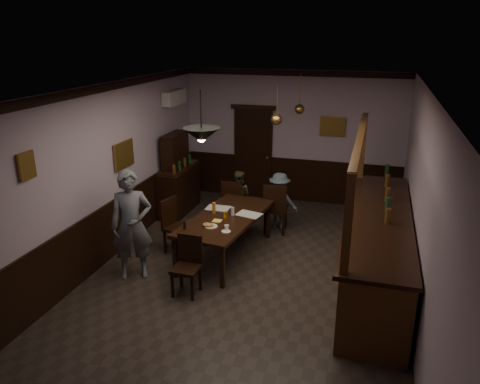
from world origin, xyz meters
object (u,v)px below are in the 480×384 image
at_px(bar_counter, 376,247).
at_px(pendant_brass_far, 299,109).
at_px(pendant_iron, 201,135).
at_px(pendant_brass_mid, 277,120).
at_px(chair_far_right, 275,206).
at_px(sideboard, 178,181).
at_px(coffee_cup, 227,227).
at_px(chair_far_left, 233,201).
at_px(dining_table, 226,220).
at_px(person_seated_left, 238,196).
at_px(person_standing, 132,225).
at_px(soda_can, 225,215).
at_px(chair_side, 174,223).
at_px(person_seated_right, 279,201).
at_px(chair_near, 188,262).

xyz_separation_m(bar_counter, pendant_brass_far, (-1.69, 2.45, 1.70)).
height_order(pendant_iron, pendant_brass_mid, same).
distance_m(chair_far_right, sideboard, 2.37).
height_order(coffee_cup, pendant_iron, pendant_iron).
relative_size(chair_far_left, pendant_brass_far, 1.21).
bearing_deg(dining_table, chair_far_left, 101.68).
bearing_deg(pendant_brass_far, dining_table, -110.45).
bearing_deg(person_seated_left, sideboard, -8.71).
height_order(chair_far_right, person_standing, person_standing).
xyz_separation_m(dining_table, bar_counter, (2.54, -0.18, -0.09)).
xyz_separation_m(person_standing, pendant_iron, (1.10, 0.31, 1.44)).
height_order(coffee_cup, sideboard, sideboard).
relative_size(pendant_iron, pendant_brass_far, 0.95).
relative_size(soda_can, bar_counter, 0.03).
relative_size(coffee_cup, sideboard, 0.05).
height_order(chair_far_right, chair_side, chair_far_right).
bearing_deg(coffee_cup, pendant_brass_mid, 81.13).
height_order(dining_table, pendant_brass_mid, pendant_brass_mid).
xyz_separation_m(person_standing, person_seated_right, (1.85, 2.59, -0.32)).
bearing_deg(person_seated_right, pendant_brass_mid, 94.72).
bearing_deg(sideboard, pendant_brass_mid, -18.56).
bearing_deg(pendant_iron, chair_side, 139.46).
bearing_deg(chair_far_right, pendant_brass_far, -105.91).
bearing_deg(chair_side, person_seated_right, -31.84).
bearing_deg(person_seated_left, chair_far_right, 153.95).
relative_size(person_seated_left, soda_can, 9.18).
bearing_deg(bar_counter, pendant_brass_mid, 148.16).
bearing_deg(pendant_brass_far, sideboard, -168.87).
bearing_deg(chair_far_right, chair_near, 68.01).
bearing_deg(person_standing, person_seated_right, 26.33).
distance_m(chair_near, person_standing, 1.12).
height_order(chair_far_right, coffee_cup, chair_far_right).
height_order(chair_near, bar_counter, bar_counter).
distance_m(person_seated_left, bar_counter, 3.30).
height_order(person_seated_left, sideboard, sideboard).
distance_m(chair_far_left, coffee_cup, 1.94).
distance_m(chair_near, person_seated_right, 2.91).
height_order(soda_can, pendant_brass_far, pendant_brass_far).
xyz_separation_m(dining_table, pendant_brass_mid, (0.65, 1.00, 1.61)).
bearing_deg(pendant_iron, chair_near, -98.24).
bearing_deg(person_seated_left, person_seated_right, 171.12).
relative_size(chair_side, bar_counter, 0.23).
bearing_deg(pendant_iron, pendant_brass_mid, 67.34).
bearing_deg(person_seated_right, chair_far_right, 90.68).
xyz_separation_m(dining_table, chair_far_right, (0.62, 1.20, -0.12)).
xyz_separation_m(soda_can, bar_counter, (2.51, -0.08, -0.21)).
xyz_separation_m(chair_far_left, pendant_brass_mid, (0.92, -0.32, 1.76)).
xyz_separation_m(dining_table, chair_far_left, (-0.27, 1.32, -0.15)).
xyz_separation_m(sideboard, pendant_brass_far, (2.51, 0.49, 1.60)).
bearing_deg(person_standing, chair_far_right, 23.43).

